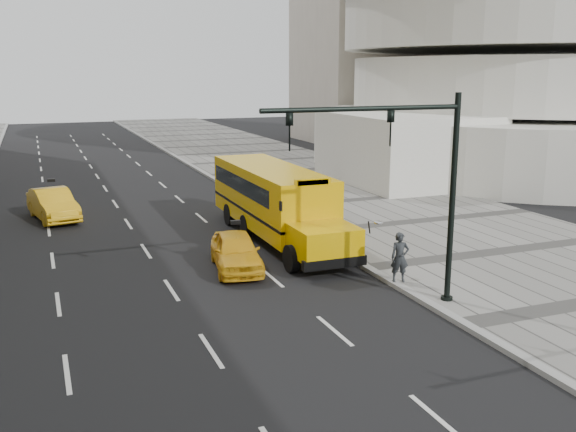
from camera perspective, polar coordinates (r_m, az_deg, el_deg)
name	(u,v)px	position (r m, az deg, el deg)	size (l,w,h in m)	color
ground	(171,249)	(26.30, -10.36, -2.87)	(140.00, 140.00, 0.00)	black
sidewalk_museum	(425,222)	(30.81, 12.05, -0.50)	(12.00, 140.00, 0.15)	gray
curb_museum	(308,233)	(28.00, 1.75, -1.55)	(0.30, 140.00, 0.15)	gray
school_bus	(273,197)	(27.30, -1.32, 1.72)	(2.96, 11.56, 3.19)	#E0A802
taxi_near	(236,251)	(23.11, -4.65, -3.14)	(1.59, 3.96, 1.35)	yellow
taxi_far	(53,204)	(32.75, -20.16, 0.97)	(1.57, 4.50, 1.48)	yellow
pedestrian	(400,257)	(21.52, 9.91, -3.64)	(0.61, 0.40, 1.67)	#25292B
traffic_signal	(413,175)	(18.65, 11.02, 3.59)	(6.18, 0.36, 6.40)	black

